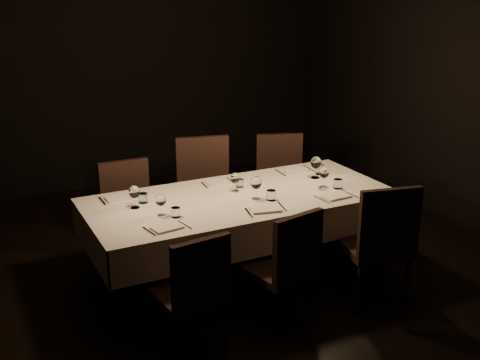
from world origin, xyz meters
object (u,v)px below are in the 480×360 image
chair_far_left (129,209)px  chair_near_center (287,263)px  chair_far_center (205,189)px  chair_far_right (281,179)px  dining_table (240,204)px  chair_near_right (380,240)px  chair_near_left (194,289)px

chair_far_left → chair_near_center: bearing=-63.2°
chair_far_left → chair_far_center: size_ratio=0.89×
chair_far_center → chair_far_right: 0.85m
dining_table → chair_near_center: chair_near_center is taller
dining_table → chair_far_right: chair_far_right is taller
chair_near_center → chair_far_center: size_ratio=0.87×
dining_table → chair_far_center: bearing=88.2°
chair_near_right → chair_near_center: bearing=8.7°
chair_near_center → chair_far_left: (-0.72, 1.55, 0.01)m
dining_table → chair_near_left: bearing=-132.4°
chair_far_center → chair_far_right: (0.85, 0.03, -0.03)m
dining_table → chair_near_center: 0.81m
chair_far_center → dining_table: bearing=-78.2°
dining_table → chair_far_right: (0.87, 0.81, -0.15)m
chair_far_left → chair_far_right: bearing=4.0°
chair_near_right → chair_far_center: size_ratio=0.96×
chair_near_left → chair_far_right: bearing=-141.5°
chair_far_left → chair_far_center: bearing=3.9°
chair_near_right → chair_far_right: 1.66m
chair_near_left → chair_near_center: (0.74, 0.04, 0.01)m
chair_near_center → chair_far_right: size_ratio=0.93×
dining_table → chair_near_left: 1.14m
dining_table → chair_far_right: 1.20m
chair_near_right → chair_far_right: (0.09, 1.66, -0.01)m
chair_near_center → chair_far_left: bearing=-76.8°
chair_near_left → chair_near_center: 0.74m
chair_near_center → chair_far_right: (0.89, 1.60, 0.03)m
chair_near_right → chair_far_right: bearing=-80.4°
dining_table → chair_far_left: size_ratio=2.70×
chair_far_left → chair_far_center: (0.76, 0.03, 0.06)m
dining_table → chair_far_center: (0.02, 0.78, -0.12)m
chair_far_right → chair_near_left: bearing=-115.2°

